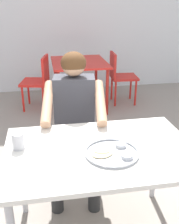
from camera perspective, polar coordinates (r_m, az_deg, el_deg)
The scene contains 8 objects.
table_foreground at distance 1.76m, azimuth 2.36°, elevation -9.81°, with size 1.21×0.79×0.73m.
thali_tray at distance 1.67m, azimuth 4.84°, elevation -8.50°, with size 0.33×0.33×0.03m.
drinking_cup at distance 1.75m, azimuth -14.84°, elevation -5.82°, with size 0.08×0.08×0.11m.
chair_foreground at distance 2.53m, azimuth -3.19°, elevation -3.27°, with size 0.47×0.45×0.84m.
diner_foreground at distance 2.23m, azimuth -3.20°, elevation -0.30°, with size 0.54×0.59×1.22m.
table_background_red at distance 4.16m, azimuth -2.20°, elevation 9.51°, with size 0.81×0.94×0.73m.
chair_red_left at distance 4.21m, azimuth -10.59°, elevation 7.00°, with size 0.47×0.50×0.82m.
chair_red_right at distance 4.39m, azimuth 6.36°, elevation 7.99°, with size 0.43×0.41×0.83m.
Camera 1 is at (-0.39, -1.44, 1.61)m, focal length 43.25 mm.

